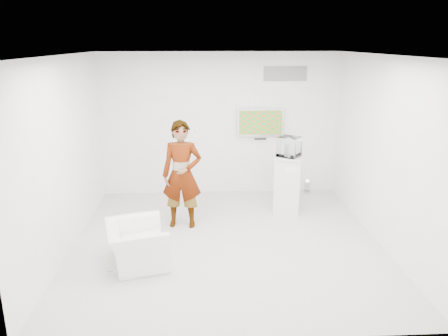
{
  "coord_description": "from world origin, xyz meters",
  "views": [
    {
      "loc": [
        -0.38,
        -6.6,
        3.2
      ],
      "look_at": [
        -0.01,
        0.6,
        1.1
      ],
      "focal_mm": 35.0,
      "sensor_mm": 36.0,
      "label": 1
    }
  ],
  "objects_px": {
    "tv": "(260,122)",
    "pedestal": "(288,184)",
    "armchair": "(137,244)",
    "person": "(182,175)",
    "floor_uplight": "(307,187)"
  },
  "relations": [
    {
      "from": "tv",
      "to": "pedestal",
      "type": "relative_size",
      "value": 0.9
    },
    {
      "from": "pedestal",
      "to": "armchair",
      "type": "bearing_deg",
      "value": -142.98
    },
    {
      "from": "armchair",
      "to": "pedestal",
      "type": "bearing_deg",
      "value": -67.81
    },
    {
      "from": "person",
      "to": "pedestal",
      "type": "bearing_deg",
      "value": 21.34
    },
    {
      "from": "person",
      "to": "armchair",
      "type": "distance_m",
      "value": 1.65
    },
    {
      "from": "tv",
      "to": "person",
      "type": "bearing_deg",
      "value": -132.47
    },
    {
      "from": "tv",
      "to": "person",
      "type": "xyz_separation_m",
      "value": [
        -1.59,
        -1.74,
        -0.6
      ]
    },
    {
      "from": "tv",
      "to": "armchair",
      "type": "xyz_separation_m",
      "value": [
        -2.22,
        -3.13,
        -1.24
      ]
    },
    {
      "from": "person",
      "to": "floor_uplight",
      "type": "relative_size",
      "value": 6.66
    },
    {
      "from": "tv",
      "to": "floor_uplight",
      "type": "xyz_separation_m",
      "value": [
        1.05,
        -0.12,
        -1.41
      ]
    },
    {
      "from": "pedestal",
      "to": "floor_uplight",
      "type": "height_order",
      "value": "pedestal"
    },
    {
      "from": "tv",
      "to": "floor_uplight",
      "type": "distance_m",
      "value": 1.76
    },
    {
      "from": "armchair",
      "to": "pedestal",
      "type": "relative_size",
      "value": 0.87
    },
    {
      "from": "floor_uplight",
      "to": "person",
      "type": "bearing_deg",
      "value": -148.49
    },
    {
      "from": "armchair",
      "to": "floor_uplight",
      "type": "xyz_separation_m",
      "value": [
        3.27,
        3.01,
        -0.17
      ]
    }
  ]
}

